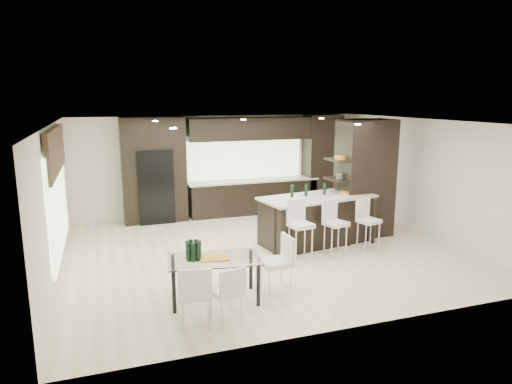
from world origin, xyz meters
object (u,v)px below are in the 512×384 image
object	(u,v)px
bench	(317,232)
stool_mid	(335,233)
kitchen_island	(317,219)
chair_near	(226,295)
dining_table	(215,280)
chair_far	(195,297)
stool_right	(368,230)
chair_end	(276,267)
stool_left	(301,236)
floor_vase	(335,209)

from	to	relation	value
bench	stool_mid	bearing A→B (deg)	-74.15
kitchen_island	chair_near	xyz separation A→B (m)	(-2.86, -2.86, -0.15)
kitchen_island	dining_table	size ratio (longest dim) A/B	1.77
bench	chair_far	size ratio (longest dim) A/B	1.65
stool_right	chair_end	size ratio (longest dim) A/B	1.02
chair_near	chair_far	bearing A→B (deg)	167.17
kitchen_island	chair_end	bearing A→B (deg)	-139.09
stool_left	bench	world-z (taller)	stool_left
stool_right	chair_end	world-z (taller)	stool_right
stool_right	chair_near	world-z (taller)	stool_right
chair_end	dining_table	bearing A→B (deg)	88.19
floor_vase	chair_far	xyz separation A→B (m)	(-4.15, -3.61, -0.11)
chair_end	chair_near	bearing A→B (deg)	121.98
dining_table	stool_right	bearing A→B (deg)	27.76
stool_left	chair_far	size ratio (longest dim) A/B	1.14
bench	chair_end	distance (m)	2.77
chair_near	stool_left	bearing A→B (deg)	28.50
floor_vase	chair_end	bearing A→B (deg)	-132.59
stool_left	stool_mid	bearing A→B (deg)	-7.14
stool_mid	floor_vase	distance (m)	1.79
stool_mid	stool_right	size ratio (longest dim) A/B	1.03
kitchen_island	dining_table	bearing A→B (deg)	-151.90
kitchen_island	chair_far	xyz separation A→B (m)	(-3.31, -2.88, -0.11)
stool_left	chair_near	world-z (taller)	stool_left
stool_mid	floor_vase	xyz separation A→B (m)	(0.84, 1.58, 0.07)
dining_table	stool_mid	bearing A→B (deg)	32.53
kitchen_island	stool_left	xyz separation A→B (m)	(-0.78, -0.86, -0.05)
stool_left	stool_right	size ratio (longest dim) A/B	1.09
kitchen_island	stool_mid	bearing A→B (deg)	-99.01
stool_left	stool_mid	size ratio (longest dim) A/B	1.06
kitchen_island	chair_end	world-z (taller)	kitchen_island
bench	chair_end	size ratio (longest dim) A/B	1.59
chair_near	bench	bearing A→B (deg)	29.28
kitchen_island	chair_far	world-z (taller)	kitchen_island
bench	dining_table	world-z (taller)	dining_table
dining_table	kitchen_island	bearing A→B (deg)	44.98
dining_table	chair_end	distance (m)	1.04
kitchen_island	stool_left	bearing A→B (deg)	-141.27
dining_table	chair_end	size ratio (longest dim) A/B	1.65
stool_left	chair_near	size ratio (longest dim) A/B	1.25
bench	dining_table	bearing A→B (deg)	-129.16
bench	chair_far	xyz separation A→B (m)	(-3.29, -2.82, 0.16)
stool_right	chair_end	bearing A→B (deg)	-169.93
stool_mid	chair_end	world-z (taller)	stool_mid
stool_left	chair_far	distance (m)	3.23
stool_left	bench	bearing A→B (deg)	38.71
kitchen_island	stool_right	bearing A→B (deg)	-56.18
stool_mid	chair_near	world-z (taller)	stool_mid
stool_left	chair_far	world-z (taller)	stool_left
stool_mid	floor_vase	bearing A→B (deg)	45.48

